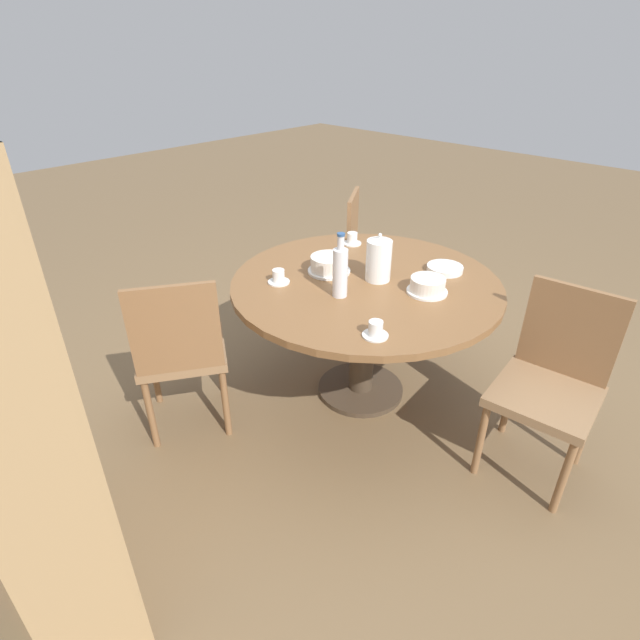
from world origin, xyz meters
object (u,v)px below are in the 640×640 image
at_px(water_bottle, 340,271).
at_px(cake_second, 428,286).
at_px(cup_c, 376,330).
at_px(chair_a, 551,381).
at_px(chair_b, 371,253).
at_px(cup_b, 279,277).
at_px(cake_main, 329,265).
at_px(coffee_pot, 379,259).
at_px(cup_a, 352,239).
at_px(chair_c, 181,350).

height_order(water_bottle, cake_second, water_bottle).
relative_size(water_bottle, cup_c, 2.84).
bearing_deg(chair_a, chair_b, 152.27).
bearing_deg(cake_second, cup_c, 97.95).
distance_m(cake_second, cup_b, 0.74).
xyz_separation_m(chair_b, cake_main, (-0.36, 0.82, 0.28)).
bearing_deg(coffee_pot, cup_a, -34.61).
relative_size(cake_main, cake_second, 1.13).
xyz_separation_m(cake_main, cup_a, (0.17, -0.39, -0.01)).
bearing_deg(chair_b, cake_main, 170.92).
xyz_separation_m(cake_second, cup_b, (0.60, 0.42, -0.01)).
bearing_deg(cup_a, chair_a, 172.12).
bearing_deg(chair_b, cup_c, -173.76).
bearing_deg(cup_b, coffee_pot, -131.98).
bearing_deg(cup_a, cup_c, 135.81).
distance_m(chair_c, coffee_pot, 1.07).
height_order(chair_a, cake_second, chair_a).
xyz_separation_m(chair_b, coffee_pot, (-0.60, 0.72, 0.35)).
distance_m(chair_a, coffee_pot, 0.98).
height_order(chair_c, cup_b, chair_c).
bearing_deg(cake_second, chair_c, 50.82).
xyz_separation_m(chair_a, chair_b, (1.51, -0.61, 0.00)).
xyz_separation_m(coffee_pot, water_bottle, (0.02, 0.27, 0.02)).
relative_size(chair_a, cup_b, 7.93).
bearing_deg(chair_b, chair_c, 151.11).
height_order(chair_c, cake_main, chair_c).
xyz_separation_m(coffee_pot, cup_a, (0.42, -0.29, -0.08)).
distance_m(coffee_pot, cup_a, 0.51).
height_order(chair_a, chair_c, same).
height_order(coffee_pot, cup_b, coffee_pot).
height_order(coffee_pot, water_bottle, water_bottle).
distance_m(chair_a, water_bottle, 1.06).
xyz_separation_m(chair_a, cup_a, (1.32, -0.18, 0.26)).
xyz_separation_m(chair_b, cup_b, (-0.26, 1.09, 0.26)).
distance_m(chair_b, water_bottle, 1.20).
height_order(water_bottle, cup_b, water_bottle).
bearing_deg(cake_main, chair_b, -66.42).
relative_size(chair_c, cake_second, 4.43).
distance_m(coffee_pot, cake_main, 0.27).
bearing_deg(cake_second, cake_main, 16.54).
bearing_deg(cup_b, chair_c, 72.88).
relative_size(chair_a, chair_b, 1.00).
distance_m(chair_a, cup_c, 0.83).
height_order(water_bottle, cake_main, water_bottle).
distance_m(coffee_pot, cup_b, 0.51).
bearing_deg(cake_main, cup_b, 70.87).
height_order(water_bottle, cup_c, water_bottle).
bearing_deg(chair_c, cake_second, 173.46).
distance_m(coffee_pot, cup_c, 0.56).
height_order(chair_c, coffee_pot, coffee_pot).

